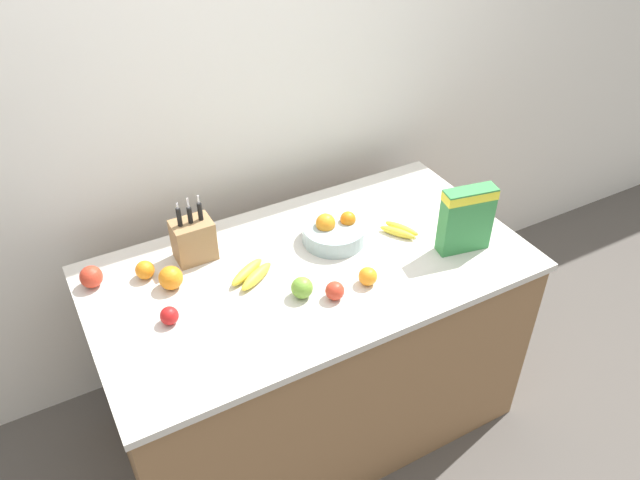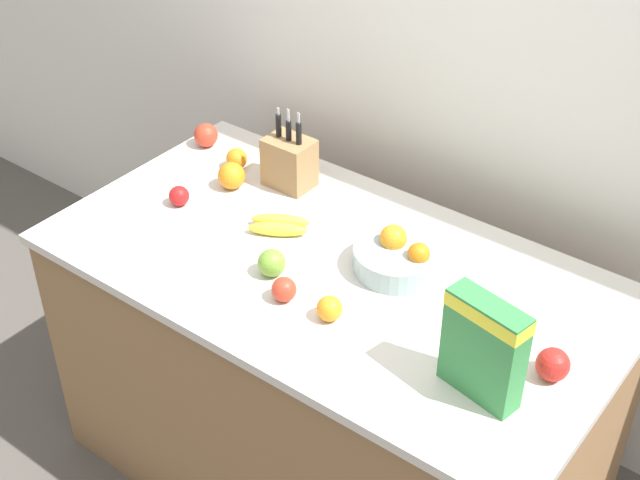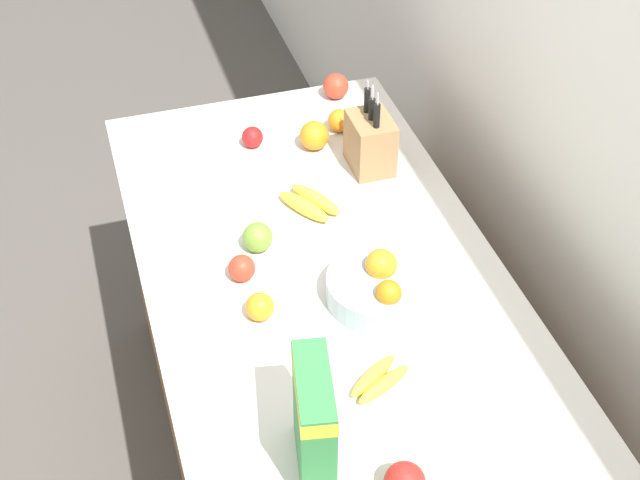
{
  "view_description": "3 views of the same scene",
  "coord_description": "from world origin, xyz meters",
  "px_view_note": "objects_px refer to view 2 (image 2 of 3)",
  "views": [
    {
      "loc": [
        -0.85,
        -1.62,
        2.4
      ],
      "look_at": [
        0.06,
        0.03,
        0.98
      ],
      "focal_mm": 35.0,
      "sensor_mm": 36.0,
      "label": 1
    },
    {
      "loc": [
        1.18,
        -1.62,
        2.43
      ],
      "look_at": [
        -0.04,
        0.0,
        0.96
      ],
      "focal_mm": 50.0,
      "sensor_mm": 36.0,
      "label": 2
    },
    {
      "loc": [
        1.59,
        -0.49,
        2.44
      ],
      "look_at": [
        0.02,
        -0.01,
        1.0
      ],
      "focal_mm": 50.0,
      "sensor_mm": 36.0,
      "label": 3
    }
  ],
  "objects_px": {
    "apple_near_bananas": "(284,289)",
    "apple_by_knife_block": "(179,196)",
    "apple_middle": "(206,135)",
    "orange_mid_right": "(329,309)",
    "knife_block": "(289,162)",
    "banana_bunch_right": "(279,225)",
    "orange_mid_left": "(237,159)",
    "cereal_box": "(484,345)",
    "fruit_bowl": "(398,257)",
    "apple_leftmost": "(272,263)",
    "apple_rear": "(553,364)",
    "banana_bunch_left": "(461,317)",
    "orange_back_center": "(231,176)"
  },
  "relations": [
    {
      "from": "knife_block",
      "to": "apple_leftmost",
      "type": "height_order",
      "value": "knife_block"
    },
    {
      "from": "knife_block",
      "to": "apple_middle",
      "type": "distance_m",
      "value": 0.39
    },
    {
      "from": "orange_mid_right",
      "to": "orange_back_center",
      "type": "bearing_deg",
      "value": 152.75
    },
    {
      "from": "apple_middle",
      "to": "orange_mid_right",
      "type": "height_order",
      "value": "apple_middle"
    },
    {
      "from": "knife_block",
      "to": "apple_middle",
      "type": "xyz_separation_m",
      "value": [
        -0.38,
        0.02,
        -0.04
      ]
    },
    {
      "from": "cereal_box",
      "to": "orange_back_center",
      "type": "distance_m",
      "value": 1.12
    },
    {
      "from": "banana_bunch_left",
      "to": "apple_rear",
      "type": "bearing_deg",
      "value": -9.49
    },
    {
      "from": "apple_near_bananas",
      "to": "apple_rear",
      "type": "distance_m",
      "value": 0.72
    },
    {
      "from": "apple_near_bananas",
      "to": "apple_by_knife_block",
      "type": "xyz_separation_m",
      "value": [
        -0.55,
        0.16,
        -0.0
      ]
    },
    {
      "from": "cereal_box",
      "to": "apple_leftmost",
      "type": "distance_m",
      "value": 0.69
    },
    {
      "from": "orange_back_center",
      "to": "apple_by_knife_block",
      "type": "bearing_deg",
      "value": -109.98
    },
    {
      "from": "apple_by_knife_block",
      "to": "cereal_box",
      "type": "bearing_deg",
      "value": -7.5
    },
    {
      "from": "orange_back_center",
      "to": "banana_bunch_left",
      "type": "bearing_deg",
      "value": -7.96
    },
    {
      "from": "knife_block",
      "to": "apple_by_knife_block",
      "type": "bearing_deg",
      "value": -123.57
    },
    {
      "from": "orange_mid_left",
      "to": "cereal_box",
      "type": "bearing_deg",
      "value": -20.36
    },
    {
      "from": "cereal_box",
      "to": "fruit_bowl",
      "type": "height_order",
      "value": "cereal_box"
    },
    {
      "from": "apple_by_knife_block",
      "to": "orange_mid_left",
      "type": "bearing_deg",
      "value": 90.87
    },
    {
      "from": "apple_leftmost",
      "to": "apple_rear",
      "type": "distance_m",
      "value": 0.8
    },
    {
      "from": "knife_block",
      "to": "apple_middle",
      "type": "height_order",
      "value": "knife_block"
    },
    {
      "from": "cereal_box",
      "to": "orange_mid_left",
      "type": "relative_size",
      "value": 3.85
    },
    {
      "from": "apple_middle",
      "to": "orange_mid_left",
      "type": "height_order",
      "value": "apple_middle"
    },
    {
      "from": "apple_near_bananas",
      "to": "orange_mid_left",
      "type": "distance_m",
      "value": 0.7
    },
    {
      "from": "fruit_bowl",
      "to": "banana_bunch_left",
      "type": "distance_m",
      "value": 0.27
    },
    {
      "from": "cereal_box",
      "to": "apple_leftmost",
      "type": "relative_size",
      "value": 3.42
    },
    {
      "from": "knife_block",
      "to": "orange_mid_right",
      "type": "height_order",
      "value": "knife_block"
    },
    {
      "from": "apple_rear",
      "to": "banana_bunch_right",
      "type": "bearing_deg",
      "value": 175.12
    },
    {
      "from": "banana_bunch_left",
      "to": "orange_mid_right",
      "type": "xyz_separation_m",
      "value": [
        -0.28,
        -0.2,
        0.02
      ]
    },
    {
      "from": "cereal_box",
      "to": "apple_middle",
      "type": "xyz_separation_m",
      "value": [
        -1.32,
        0.47,
        -0.11
      ]
    },
    {
      "from": "apple_near_bananas",
      "to": "apple_by_knife_block",
      "type": "relative_size",
      "value": 1.07
    },
    {
      "from": "orange_mid_left",
      "to": "apple_by_knife_block",
      "type": "bearing_deg",
      "value": -89.13
    },
    {
      "from": "apple_middle",
      "to": "cereal_box",
      "type": "bearing_deg",
      "value": -19.6
    },
    {
      "from": "fruit_bowl",
      "to": "banana_bunch_right",
      "type": "height_order",
      "value": "fruit_bowl"
    },
    {
      "from": "apple_near_bananas",
      "to": "orange_back_center",
      "type": "bearing_deg",
      "value": 145.47
    },
    {
      "from": "knife_block",
      "to": "cereal_box",
      "type": "height_order",
      "value": "same"
    },
    {
      "from": "knife_block",
      "to": "apple_near_bananas",
      "type": "distance_m",
      "value": 0.58
    },
    {
      "from": "banana_bunch_right",
      "to": "orange_mid_left",
      "type": "bearing_deg",
      "value": 150.17
    },
    {
      "from": "apple_by_knife_block",
      "to": "banana_bunch_right",
      "type": "bearing_deg",
      "value": 13.0
    },
    {
      "from": "fruit_bowl",
      "to": "banana_bunch_right",
      "type": "bearing_deg",
      "value": -171.03
    },
    {
      "from": "fruit_bowl",
      "to": "banana_bunch_left",
      "type": "height_order",
      "value": "fruit_bowl"
    },
    {
      "from": "banana_bunch_right",
      "to": "apple_by_knife_block",
      "type": "distance_m",
      "value": 0.35
    },
    {
      "from": "apple_by_knife_block",
      "to": "apple_leftmost",
      "type": "distance_m",
      "value": 0.46
    },
    {
      "from": "apple_by_knife_block",
      "to": "apple_rear",
      "type": "xyz_separation_m",
      "value": [
        1.25,
        -0.0,
        0.01
      ]
    },
    {
      "from": "banana_bunch_left",
      "to": "orange_back_center",
      "type": "bearing_deg",
      "value": 172.04
    },
    {
      "from": "knife_block",
      "to": "orange_back_center",
      "type": "bearing_deg",
      "value": -137.09
    },
    {
      "from": "knife_block",
      "to": "fruit_bowl",
      "type": "height_order",
      "value": "knife_block"
    },
    {
      "from": "knife_block",
      "to": "cereal_box",
      "type": "xyz_separation_m",
      "value": [
        0.93,
        -0.45,
        0.06
      ]
    },
    {
      "from": "banana_bunch_right",
      "to": "apple_leftmost",
      "type": "xyz_separation_m",
      "value": [
        0.12,
        -0.17,
        0.02
      ]
    },
    {
      "from": "banana_bunch_right",
      "to": "apple_near_bananas",
      "type": "relative_size",
      "value": 2.83
    },
    {
      "from": "banana_bunch_right",
      "to": "apple_middle",
      "type": "height_order",
      "value": "apple_middle"
    },
    {
      "from": "apple_leftmost",
      "to": "orange_mid_left",
      "type": "bearing_deg",
      "value": 141.09
    }
  ]
}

